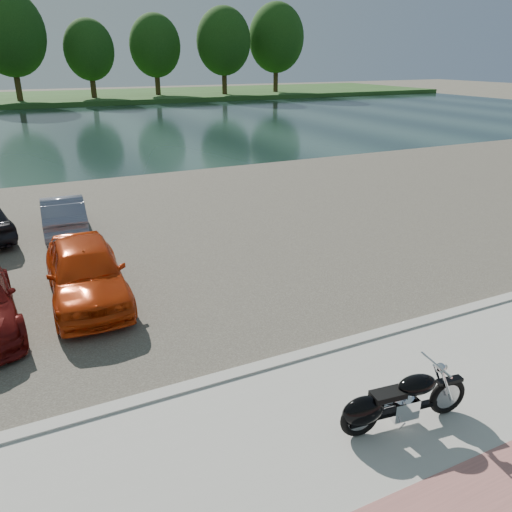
{
  "coord_description": "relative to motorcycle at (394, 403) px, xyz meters",
  "views": [
    {
      "loc": [
        -4.55,
        -5.33,
        5.7
      ],
      "look_at": [
        0.41,
        5.0,
        1.1
      ],
      "focal_mm": 35.0,
      "sensor_mm": 36.0,
      "label": 1
    }
  ],
  "objects": [
    {
      "name": "parking_lot",
      "position": [
        -0.25,
        11.41,
        -0.54
      ],
      "size": [
        60.0,
        18.0,
        0.04
      ],
      "primitive_type": "cube",
      "color": "#3E3A32",
      "rests_on": "ground"
    },
    {
      "name": "car_9",
      "position": [
        -3.66,
        12.7,
        0.12
      ],
      "size": [
        1.55,
        3.95,
        1.28
      ],
      "primitive_type": "imported",
      "rotation": [
        0.0,
        0.0,
        3.09
      ],
      "color": "slate",
      "rests_on": "parking_lot"
    },
    {
      "name": "motorcycle",
      "position": [
        0.0,
        0.0,
        0.0
      ],
      "size": [
        2.33,
        0.75,
        1.05
      ],
      "rotation": [
        0.0,
        0.0,
        -0.12
      ],
      "color": "black",
      "rests_on": "promenade"
    },
    {
      "name": "promenade",
      "position": [
        -0.25,
        -0.59,
        -0.51
      ],
      "size": [
        60.0,
        6.0,
        0.1
      ],
      "primitive_type": "cube",
      "color": "#B0ADA6",
      "rests_on": "ground"
    },
    {
      "name": "far_trees",
      "position": [
        4.11,
        66.21,
        6.93
      ],
      "size": [
        70.25,
        10.68,
        12.52
      ],
      "color": "#3A2A15",
      "rests_on": "far_bank"
    },
    {
      "name": "river",
      "position": [
        -0.25,
        40.41,
        -0.56
      ],
      "size": [
        120.0,
        40.0,
        0.0
      ],
      "primitive_type": "cube",
      "color": "#172A28",
      "rests_on": "ground"
    },
    {
      "name": "car_4",
      "position": [
        -3.72,
        6.99,
        0.23
      ],
      "size": [
        1.91,
        4.48,
        1.51
      ],
      "primitive_type": "imported",
      "rotation": [
        0.0,
        0.0,
        -0.03
      ],
      "color": "#C6390D",
      "rests_on": "parking_lot"
    },
    {
      "name": "far_bank",
      "position": [
        -0.25,
        72.41,
        -0.26
      ],
      "size": [
        120.0,
        24.0,
        0.6
      ],
      "primitive_type": "cube",
      "color": "#204317",
      "rests_on": "ground"
    },
    {
      "name": "ground",
      "position": [
        -0.25,
        0.41,
        -0.56
      ],
      "size": [
        200.0,
        200.0,
        0.0
      ],
      "primitive_type": "plane",
      "color": "#595447",
      "rests_on": "ground"
    },
    {
      "name": "kerb",
      "position": [
        -0.25,
        2.41,
        -0.49
      ],
      "size": [
        60.0,
        0.3,
        0.14
      ],
      "primitive_type": "cube",
      "color": "#B0ADA6",
      "rests_on": "ground"
    }
  ]
}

